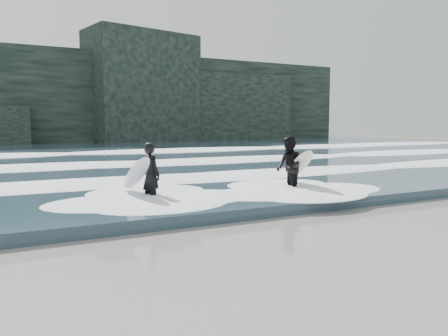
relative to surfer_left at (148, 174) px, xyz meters
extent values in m
plane|color=olive|center=(2.06, -5.94, -0.90)|extent=(120.00, 120.00, 0.00)
cube|color=#273D4A|center=(2.06, 23.06, -0.75)|extent=(90.00, 52.00, 0.30)
cube|color=black|center=(2.06, 40.06, 4.10)|extent=(70.00, 9.00, 10.00)
ellipsoid|color=white|center=(2.06, 3.06, -0.50)|extent=(60.00, 3.20, 0.20)
ellipsoid|color=white|center=(2.06, 10.06, -0.48)|extent=(60.00, 4.00, 0.24)
ellipsoid|color=white|center=(2.06, 19.06, -0.45)|extent=(60.00, 4.80, 0.30)
imported|color=black|center=(0.07, -0.01, -0.01)|extent=(0.63, 0.76, 1.79)
ellipsoid|color=white|center=(-0.33, 0.04, 0.03)|extent=(0.59, 1.75, 1.15)
imported|color=black|center=(4.41, -0.54, 0.06)|extent=(0.91, 1.07, 1.92)
ellipsoid|color=silver|center=(4.83, -0.54, 0.13)|extent=(1.21, 2.04, 1.10)
camera|label=1|loc=(-3.66, -11.74, 1.41)|focal=35.00mm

